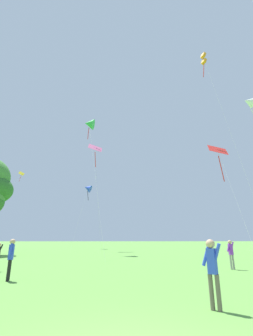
{
  "coord_description": "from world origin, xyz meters",
  "views": [
    {
      "loc": [
        -0.23,
        -3.87,
        1.72
      ],
      "look_at": [
        1.63,
        32.05,
        12.49
      ],
      "focal_mm": 25.44,
      "sensor_mm": 36.0,
      "label": 1
    }
  ],
  "objects_px": {
    "kite_white_distant": "(249,102)",
    "kite_orange_box": "(204,60)",
    "kite_red_high": "(219,156)",
    "kite_yellow_diamond": "(19,178)",
    "person_foreground_watcher": "(11,255)",
    "kite_blue_delta": "(88,188)",
    "kite_green_small": "(89,124)",
    "person_near_tree": "(212,266)",
    "person_in_blue_jacket": "(231,252)",
    "kite_pink_low": "(95,152)"
  },
  "relations": [
    {
      "from": "person_near_tree",
      "to": "person_in_blue_jacket",
      "type": "bearing_deg",
      "value": 61.47
    },
    {
      "from": "kite_yellow_diamond",
      "to": "person_near_tree",
      "type": "relative_size",
      "value": 8.85
    },
    {
      "from": "kite_yellow_diamond",
      "to": "kite_pink_low",
      "type": "distance_m",
      "value": 17.98
    },
    {
      "from": "kite_yellow_diamond",
      "to": "kite_pink_low",
      "type": "relative_size",
      "value": 0.83
    },
    {
      "from": "kite_orange_box",
      "to": "kite_pink_low",
      "type": "xyz_separation_m",
      "value": [
        -15.36,
        13.67,
        -8.57
      ]
    },
    {
      "from": "person_near_tree",
      "to": "kite_red_high",
      "type": "bearing_deg",
      "value": 63.26
    },
    {
      "from": "person_in_blue_jacket",
      "to": "kite_blue_delta",
      "type": "bearing_deg",
      "value": 110.65
    },
    {
      "from": "kite_yellow_diamond",
      "to": "kite_blue_delta",
      "type": "height_order",
      "value": "kite_yellow_diamond"
    },
    {
      "from": "kite_red_high",
      "to": "kite_yellow_diamond",
      "type": "bearing_deg",
      "value": 144.06
    },
    {
      "from": "kite_red_high",
      "to": "person_in_blue_jacket",
      "type": "xyz_separation_m",
      "value": [
        -4.83,
        -10.24,
        -9.77
      ]
    },
    {
      "from": "kite_white_distant",
      "to": "kite_blue_delta",
      "type": "bearing_deg",
      "value": 149.73
    },
    {
      "from": "kite_red_high",
      "to": "person_foreground_watcher",
      "type": "distance_m",
      "value": 23.45
    },
    {
      "from": "person_near_tree",
      "to": "person_in_blue_jacket",
      "type": "distance_m",
      "value": 9.31
    },
    {
      "from": "kite_orange_box",
      "to": "person_foreground_watcher",
      "type": "bearing_deg",
      "value": -138.05
    },
    {
      "from": "kite_white_distant",
      "to": "person_in_blue_jacket",
      "type": "relative_size",
      "value": 14.31
    },
    {
      "from": "person_in_blue_jacket",
      "to": "kite_red_high",
      "type": "bearing_deg",
      "value": 64.73
    },
    {
      "from": "kite_white_distant",
      "to": "kite_red_high",
      "type": "bearing_deg",
      "value": -142.09
    },
    {
      "from": "person_foreground_watcher",
      "to": "person_in_blue_jacket",
      "type": "distance_m",
      "value": 12.06
    },
    {
      "from": "kite_white_distant",
      "to": "person_near_tree",
      "type": "xyz_separation_m",
      "value": [
        -18.71,
        -25.77,
        -21.78
      ]
    },
    {
      "from": "kite_green_small",
      "to": "person_in_blue_jacket",
      "type": "xyz_separation_m",
      "value": [
        10.89,
        -16.98,
        -16.91
      ]
    },
    {
      "from": "kite_blue_delta",
      "to": "kite_pink_low",
      "type": "bearing_deg",
      "value": -76.51
    },
    {
      "from": "kite_pink_low",
      "to": "person_in_blue_jacket",
      "type": "relative_size",
      "value": 10.96
    },
    {
      "from": "kite_red_high",
      "to": "kite_blue_delta",
      "type": "relative_size",
      "value": 0.98
    },
    {
      "from": "kite_pink_low",
      "to": "person_foreground_watcher",
      "type": "xyz_separation_m",
      "value": [
        -1.02,
        -28.39,
        -15.46
      ]
    },
    {
      "from": "kite_white_distant",
      "to": "kite_pink_low",
      "type": "xyz_separation_m",
      "value": [
        -24.8,
        7.4,
        -6.32
      ]
    },
    {
      "from": "kite_green_small",
      "to": "kite_pink_low",
      "type": "bearing_deg",
      "value": 87.53
    },
    {
      "from": "kite_yellow_diamond",
      "to": "person_in_blue_jacket",
      "type": "xyz_separation_m",
      "value": [
        26.43,
        -32.9,
        -12.64
      ]
    },
    {
      "from": "kite_red_high",
      "to": "kite_orange_box",
      "type": "bearing_deg",
      "value": 90.77
    },
    {
      "from": "kite_red_high",
      "to": "kite_pink_low",
      "type": "xyz_separation_m",
      "value": [
        -15.38,
        14.74,
        5.73
      ]
    },
    {
      "from": "kite_yellow_diamond",
      "to": "person_in_blue_jacket",
      "type": "bearing_deg",
      "value": -51.23
    },
    {
      "from": "person_foreground_watcher",
      "to": "kite_red_high",
      "type": "bearing_deg",
      "value": 39.78
    },
    {
      "from": "kite_yellow_diamond",
      "to": "person_in_blue_jacket",
      "type": "relative_size",
      "value": 9.14
    },
    {
      "from": "kite_yellow_diamond",
      "to": "kite_green_small",
      "type": "relative_size",
      "value": 0.81
    },
    {
      "from": "person_foreground_watcher",
      "to": "person_in_blue_jacket",
      "type": "relative_size",
      "value": 1.04
    },
    {
      "from": "kite_white_distant",
      "to": "person_foreground_watcher",
      "type": "height_order",
      "value": "kite_white_distant"
    },
    {
      "from": "kite_green_small",
      "to": "kite_blue_delta",
      "type": "bearing_deg",
      "value": 95.74
    },
    {
      "from": "person_foreground_watcher",
      "to": "person_near_tree",
      "type": "distance_m",
      "value": 8.57
    },
    {
      "from": "kite_yellow_diamond",
      "to": "person_near_tree",
      "type": "xyz_separation_m",
      "value": [
        21.98,
        -41.08,
        -12.61
      ]
    },
    {
      "from": "person_near_tree",
      "to": "kite_white_distant",
      "type": "bearing_deg",
      "value": 54.02
    },
    {
      "from": "kite_orange_box",
      "to": "kite_green_small",
      "type": "height_order",
      "value": "kite_orange_box"
    },
    {
      "from": "person_in_blue_jacket",
      "to": "kite_green_small",
      "type": "bearing_deg",
      "value": 122.66
    },
    {
      "from": "kite_red_high",
      "to": "kite_pink_low",
      "type": "relative_size",
      "value": 0.68
    },
    {
      "from": "kite_white_distant",
      "to": "kite_pink_low",
      "type": "distance_m",
      "value": 26.64
    },
    {
      "from": "kite_white_distant",
      "to": "person_near_tree",
      "type": "height_order",
      "value": "kite_white_distant"
    },
    {
      "from": "kite_pink_low",
      "to": "kite_green_small",
      "type": "relative_size",
      "value": 0.97
    },
    {
      "from": "kite_white_distant",
      "to": "kite_orange_box",
      "type": "bearing_deg",
      "value": -146.42
    },
    {
      "from": "kite_red_high",
      "to": "kite_green_small",
      "type": "distance_m",
      "value": 18.53
    },
    {
      "from": "kite_yellow_diamond",
      "to": "kite_pink_low",
      "type": "height_order",
      "value": "kite_pink_low"
    },
    {
      "from": "kite_green_small",
      "to": "person_near_tree",
      "type": "xyz_separation_m",
      "value": [
        6.44,
        -25.17,
        -16.87
      ]
    },
    {
      "from": "kite_white_distant",
      "to": "kite_orange_box",
      "type": "xyz_separation_m",
      "value": [
        -9.44,
        -6.27,
        2.25
      ]
    }
  ]
}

